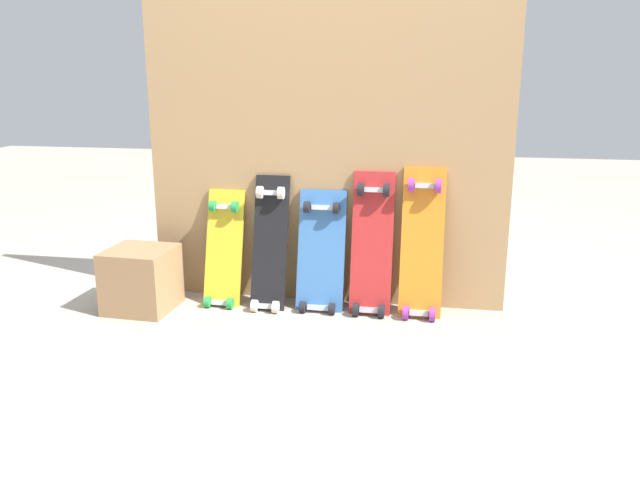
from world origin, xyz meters
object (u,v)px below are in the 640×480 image
object	(u,v)px
skateboard_blue	(321,258)
wooden_crate	(141,279)
skateboard_black	(269,249)
skateboard_yellow	(223,255)
skateboard_orange	(422,249)
skateboard_red	(372,250)

from	to	relation	value
skateboard_blue	wooden_crate	world-z (taller)	skateboard_blue
skateboard_black	skateboard_blue	size ratio (longest dim) A/B	1.10
skateboard_yellow	skateboard_black	size ratio (longest dim) A/B	0.89
skateboard_orange	skateboard_blue	bearing A→B (deg)	-179.91
skateboard_blue	wooden_crate	bearing A→B (deg)	-168.12
skateboard_red	wooden_crate	distance (m)	1.16
skateboard_black	skateboard_red	world-z (taller)	skateboard_red
skateboard_blue	skateboard_orange	size ratio (longest dim) A/B	0.85
skateboard_red	skateboard_yellow	bearing A→B (deg)	-179.29
skateboard_red	wooden_crate	size ratio (longest dim) A/B	2.41
skateboard_yellow	skateboard_black	distance (m)	0.25
skateboard_blue	wooden_crate	distance (m)	0.90
wooden_crate	skateboard_yellow	bearing A→B (deg)	25.12
skateboard_yellow	skateboard_black	xyz separation A→B (m)	(0.25, -0.01, 0.04)
skateboard_yellow	skateboard_red	bearing A→B (deg)	0.71
skateboard_orange	skateboard_black	bearing A→B (deg)	-178.66
skateboard_yellow	skateboard_orange	world-z (taller)	skateboard_orange
skateboard_black	skateboard_orange	distance (m)	0.76
skateboard_yellow	skateboard_blue	size ratio (longest dim) A/B	0.98
skateboard_black	wooden_crate	xyz separation A→B (m)	(-0.62, -0.17, -0.14)
skateboard_blue	wooden_crate	size ratio (longest dim) A/B	2.11
skateboard_yellow	skateboard_orange	distance (m)	1.00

